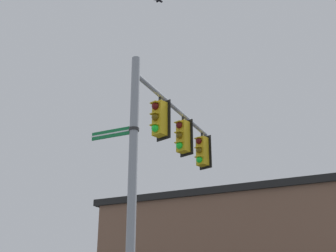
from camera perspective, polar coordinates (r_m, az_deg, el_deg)
The scene contains 7 objects.
signal_pole at distance 11.28m, azimuth -4.57°, elevation -8.76°, with size 0.23×0.23×7.74m, color gray.
mast_arm at distance 14.58m, azimuth 1.02°, elevation 2.16°, with size 0.14×0.14×5.31m, color gray.
traffic_light_nearest_pole at distance 13.30m, azimuth -1.12°, elevation 0.95°, with size 0.54×0.49×1.31m.
traffic_light_mid_inner at distance 14.74m, azimuth 1.87°, elevation -1.33°, with size 0.54×0.49×1.31m.
traffic_light_mid_outer at distance 16.24m, azimuth 4.32°, elevation -3.19°, with size 0.54×0.49×1.31m.
street_name_sign at distance 11.98m, azimuth -6.06°, elevation -0.75°, with size 1.38×0.55×0.22m.
bird_flying at distance 12.87m, azimuth -1.25°, elevation 15.58°, with size 0.20×0.27×0.07m.
Camera 1 is at (-8.14, 7.41, 1.42)m, focal length 48.26 mm.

